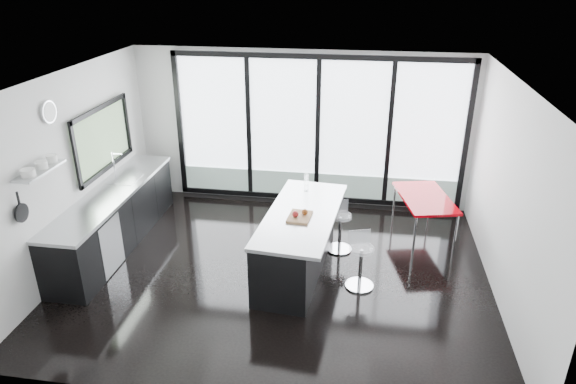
% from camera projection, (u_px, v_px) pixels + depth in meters
% --- Properties ---
extents(floor, '(6.00, 5.00, 0.00)m').
position_uv_depth(floor, '(278.00, 271.00, 7.50)').
color(floor, black).
rests_on(floor, ground).
extents(ceiling, '(6.00, 5.00, 0.00)m').
position_uv_depth(ceiling, '(276.00, 80.00, 6.35)').
color(ceiling, white).
rests_on(ceiling, wall_back).
extents(wall_back, '(6.00, 0.09, 2.80)m').
position_uv_depth(wall_back, '(316.00, 137.00, 9.16)').
color(wall_back, silver).
rests_on(wall_back, ground).
extents(wall_front, '(6.00, 0.00, 2.80)m').
position_uv_depth(wall_front, '(230.00, 291.00, 4.67)').
color(wall_front, silver).
rests_on(wall_front, ground).
extents(wall_left, '(0.26, 5.00, 2.80)m').
position_uv_depth(wall_left, '(81.00, 154.00, 7.52)').
color(wall_left, silver).
rests_on(wall_left, ground).
extents(wall_right, '(0.00, 5.00, 2.80)m').
position_uv_depth(wall_right, '(510.00, 198.00, 6.50)').
color(wall_right, silver).
rests_on(wall_right, ground).
extents(counter_cabinets, '(0.69, 3.24, 1.36)m').
position_uv_depth(counter_cabinets, '(115.00, 218.00, 8.04)').
color(counter_cabinets, black).
rests_on(counter_cabinets, floor).
extents(island, '(1.15, 2.34, 1.20)m').
position_uv_depth(island, '(297.00, 240.00, 7.39)').
color(island, black).
rests_on(island, floor).
extents(bar_stool_near, '(0.50, 0.50, 0.63)m').
position_uv_depth(bar_stool_near, '(360.00, 267.00, 7.03)').
color(bar_stool_near, silver).
rests_on(bar_stool_near, floor).
extents(bar_stool_far, '(0.49, 0.49, 0.62)m').
position_uv_depth(bar_stool_far, '(340.00, 232.00, 7.94)').
color(bar_stool_far, silver).
rests_on(bar_stool_far, floor).
extents(red_table, '(1.01, 1.43, 0.69)m').
position_uv_depth(red_table, '(423.00, 216.00, 8.37)').
color(red_table, '#990008').
rests_on(red_table, floor).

